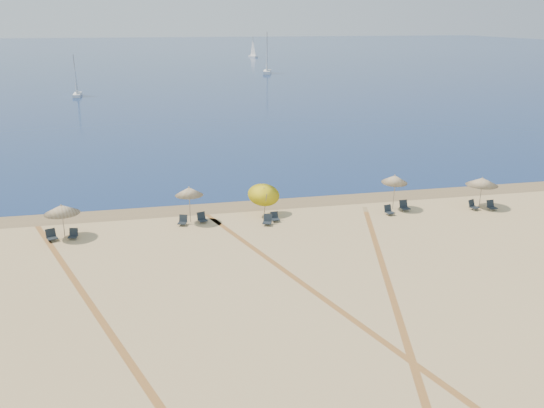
{
  "coord_description": "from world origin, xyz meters",
  "views": [
    {
      "loc": [
        -7.7,
        -15.61,
        13.28
      ],
      "look_at": [
        0.0,
        20.0,
        1.3
      ],
      "focal_mm": 37.38,
      "sensor_mm": 36.0,
      "label": 1
    }
  ],
  "objects": [
    {
      "name": "chair_5",
      "position": [
        -0.41,
        19.58,
        0.31
      ],
      "size": [
        0.79,
        0.84,
        0.7
      ],
      "rotation": [
        0.0,
        0.0,
        -0.38
      ],
      "color": "black",
      "rests_on": "ground"
    },
    {
      "name": "chair_2",
      "position": [
        -12.95,
        19.68,
        0.28
      ],
      "size": [
        0.63,
        0.71,
        0.64
      ],
      "rotation": [
        0.0,
        0.0,
        -0.17
      ],
      "color": "black",
      "rests_on": "ground"
    },
    {
      "name": "chair_6",
      "position": [
        0.23,
        20.15,
        0.28
      ],
      "size": [
        0.57,
        0.66,
        0.64
      ],
      "rotation": [
        0.0,
        0.0,
        0.08
      ],
      "color": "black",
      "rests_on": "ground"
    },
    {
      "name": "chair_8",
      "position": [
        9.92,
        20.41,
        0.32
      ],
      "size": [
        0.66,
        0.76,
        0.74
      ],
      "rotation": [
        0.0,
        0.0,
        0.08
      ],
      "color": "black",
      "rests_on": "ground"
    },
    {
      "name": "chair_1",
      "position": [
        -14.24,
        19.64,
        0.32
      ],
      "size": [
        0.82,
        0.88,
        0.72
      ],
      "rotation": [
        0.0,
        0.0,
        0.39
      ],
      "color": "black",
      "rests_on": "ground"
    },
    {
      "name": "wet_sand",
      "position": [
        0.0,
        24.0,
        0.0
      ],
      "size": [
        500.0,
        500.0,
        0.0
      ],
      "primitive_type": "plane",
      "color": "olive",
      "rests_on": "ground"
    },
    {
      "name": "ocean",
      "position": [
        0.0,
        225.0,
        0.01
      ],
      "size": [
        500.0,
        500.0,
        0.0
      ],
      "primitive_type": "plane",
      "color": "#0C2151",
      "rests_on": "ground"
    },
    {
      "name": "chair_3",
      "position": [
        -6.0,
        20.74,
        0.29
      ],
      "size": [
        0.73,
        0.79,
        0.67
      ],
      "rotation": [
        0.0,
        0.0,
        -0.34
      ],
      "color": "black",
      "rests_on": "ground"
    },
    {
      "name": "chair_9",
      "position": [
        14.92,
        19.56,
        0.3
      ],
      "size": [
        0.79,
        0.84,
        0.69
      ],
      "rotation": [
        0.0,
        0.0,
        0.4
      ],
      "color": "black",
      "rests_on": "ground"
    },
    {
      "name": "umbrella_3",
      "position": [
        -0.25,
        21.49,
        1.72
      ],
      "size": [
        2.23,
        2.22,
        2.52
      ],
      "color": "gray",
      "rests_on": "ground"
    },
    {
      "name": "chair_7",
      "position": [
        8.45,
        19.8,
        0.3
      ],
      "size": [
        0.69,
        0.76,
        0.67
      ],
      "rotation": [
        0.0,
        0.0,
        0.23
      ],
      "color": "black",
      "rests_on": "ground"
    },
    {
      "name": "umbrella_2",
      "position": [
        -5.46,
        21.2,
        2.19
      ],
      "size": [
        1.91,
        1.91,
        2.53
      ],
      "color": "gray",
      "rests_on": "ground"
    },
    {
      "name": "sailboat_0",
      "position": [
        29.87,
        190.31,
        2.22
      ],
      "size": [
        2.69,
        5.08,
        7.35
      ],
      "rotation": [
        0.0,
        0.0,
        0.31
      ],
      "color": "white",
      "rests_on": "ocean"
    },
    {
      "name": "tire_tracks",
      "position": [
        -2.77,
        9.7,
        0.0
      ],
      "size": [
        50.52,
        39.86,
        0.0
      ],
      "color": "tan",
      "rests_on": "ground"
    },
    {
      "name": "sailboat_2",
      "position": [
        21.98,
        127.67,
        3.05
      ],
      "size": [
        3.4,
        6.98,
        10.07
      ],
      "rotation": [
        0.0,
        0.0,
        -0.26
      ],
      "color": "white",
      "rests_on": "ocean"
    },
    {
      "name": "sailboat_1",
      "position": [
        -20.14,
        91.6,
        2.2
      ],
      "size": [
        1.33,
        4.89,
        7.25
      ],
      "rotation": [
        0.0,
        0.0,
        0.02
      ],
      "color": "white",
      "rests_on": "ocean"
    },
    {
      "name": "umbrella_1",
      "position": [
        -13.51,
        20.03,
        1.88
      ],
      "size": [
        2.21,
        2.21,
        2.22
      ],
      "color": "gray",
      "rests_on": "ground"
    },
    {
      "name": "chair_10",
      "position": [
        16.19,
        19.22,
        0.3
      ],
      "size": [
        0.61,
        0.71,
        0.69
      ],
      "rotation": [
        0.0,
        0.0,
        0.07
      ],
      "color": "black",
      "rests_on": "ground"
    },
    {
      "name": "umbrella_5",
      "position": [
        15.71,
        19.98,
        1.94
      ],
      "size": [
        2.3,
        2.3,
        2.29
      ],
      "color": "gray",
      "rests_on": "ground"
    },
    {
      "name": "chair_4",
      "position": [
        -4.69,
        20.96,
        0.3
      ],
      "size": [
        0.73,
        0.8,
        0.69
      ],
      "rotation": [
        0.0,
        0.0,
        0.28
      ],
      "color": "black",
      "rests_on": "ground"
    },
    {
      "name": "umbrella_4",
      "position": [
        9.23,
        20.88,
        2.27
      ],
      "size": [
        1.87,
        1.91,
        2.62
      ],
      "color": "gray",
      "rests_on": "ground"
    }
  ]
}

